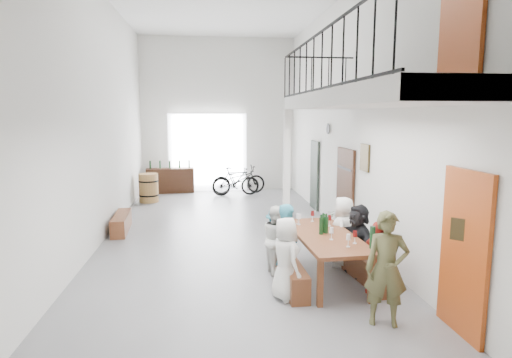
{
  "coord_description": "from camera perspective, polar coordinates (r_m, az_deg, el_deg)",
  "views": [
    {
      "loc": [
        -0.46,
        -9.68,
        2.75
      ],
      "look_at": [
        0.61,
        -0.5,
        1.37
      ],
      "focal_mm": 30.0,
      "sensor_mm": 36.0,
      "label": 1
    }
  ],
  "objects": [
    {
      "name": "potted_plant",
      "position": [
        10.71,
        9.34,
        -5.27
      ],
      "size": [
        0.46,
        0.42,
        0.44
      ],
      "primitive_type": "imported",
      "rotation": [
        0.0,
        0.0,
        0.23
      ],
      "color": "#144315",
      "rests_on": "ground"
    },
    {
      "name": "bicycle_far",
      "position": [
        14.72,
        -2.72,
        -0.32
      ],
      "size": [
        1.68,
        0.61,
        0.99
      ],
      "primitive_type": "imported",
      "rotation": [
        0.0,
        0.0,
        1.66
      ],
      "color": "black",
      "rests_on": "ground"
    },
    {
      "name": "counter_bottles",
      "position": [
        15.51,
        -11.42,
        1.93
      ],
      "size": [
        1.42,
        0.19,
        0.28
      ],
      "color": "black",
      "rests_on": "serving_counter"
    },
    {
      "name": "guest_right_c",
      "position": [
        8.01,
        11.53,
        -6.9
      ],
      "size": [
        0.63,
        0.74,
        1.29
      ],
      "primitive_type": "imported",
      "rotation": [
        0.0,
        0.0,
        -1.99
      ],
      "color": "silver",
      "rests_on": "ground"
    },
    {
      "name": "bench_wall",
      "position": [
        7.62,
        13.8,
        -11.26
      ],
      "size": [
        0.46,
        1.8,
        0.41
      ],
      "primitive_type": "cube",
      "rotation": [
        0.0,
        0.0,
        0.13
      ],
      "color": "brown",
      "rests_on": "ground"
    },
    {
      "name": "bench_inner",
      "position": [
        7.22,
        4.41,
        -12.13
      ],
      "size": [
        0.31,
        1.8,
        0.41
      ],
      "primitive_type": "cube",
      "rotation": [
        0.0,
        0.0,
        0.01
      ],
      "color": "brown",
      "rests_on": "ground"
    },
    {
      "name": "guest_left_a",
      "position": [
        6.51,
        3.96,
        -10.53
      ],
      "size": [
        0.57,
        0.71,
        1.26
      ],
      "primitive_type": "imported",
      "rotation": [
        0.0,
        0.0,
        1.88
      ],
      "color": "silver",
      "rests_on": "ground"
    },
    {
      "name": "oak_barrel",
      "position": [
        14.04,
        -14.12,
        -1.16
      ],
      "size": [
        0.62,
        0.62,
        0.91
      ],
      "color": "olive",
      "rests_on": "ground"
    },
    {
      "name": "bicycle_near",
      "position": [
        15.1,
        -2.33,
        -0.08
      ],
      "size": [
        1.95,
        0.9,
        0.99
      ],
      "primitive_type": "imported",
      "rotation": [
        0.0,
        0.0,
        1.7
      ],
      "color": "black",
      "rests_on": "ground"
    },
    {
      "name": "tasting_table",
      "position": [
        7.27,
        9.22,
        -7.92
      ],
      "size": [
        1.03,
        2.31,
        0.79
      ],
      "rotation": [
        0.0,
        0.0,
        0.04
      ],
      "color": "brown",
      "rests_on": "ground"
    },
    {
      "name": "guest_left_b",
      "position": [
        6.89,
        4.2,
        -8.92
      ],
      "size": [
        0.4,
        0.55,
        1.38
      ],
      "primitive_type": "imported",
      "rotation": [
        0.0,
        0.0,
        1.73
      ],
      "color": "teal",
      "rests_on": "ground"
    },
    {
      "name": "gateway_portal",
      "position": [
        15.68,
        -6.44,
        3.52
      ],
      "size": [
        2.8,
        0.08,
        2.8
      ],
      "primitive_type": "cube",
      "color": "white",
      "rests_on": "ground"
    },
    {
      "name": "serving_counter",
      "position": [
        15.55,
        -11.36,
        -0.2
      ],
      "size": [
        1.69,
        0.6,
        0.88
      ],
      "primitive_type": "cube",
      "rotation": [
        0.0,
        0.0,
        0.08
      ],
      "color": "#3A2012",
      "rests_on": "ground"
    },
    {
      "name": "room_walls",
      "position": [
        9.72,
        -4.04,
        13.24
      ],
      "size": [
        12.0,
        12.0,
        12.0
      ],
      "color": "silver",
      "rests_on": "ground"
    },
    {
      "name": "guest_left_d",
      "position": [
        7.96,
        2.65,
        -7.74
      ],
      "size": [
        0.57,
        0.76,
        1.05
      ],
      "primitive_type": "imported",
      "rotation": [
        0.0,
        0.0,
        1.86
      ],
      "color": "teal",
      "rests_on": "ground"
    },
    {
      "name": "side_bench",
      "position": [
        10.73,
        -17.51,
        -5.6
      ],
      "size": [
        0.4,
        1.49,
        0.41
      ],
      "primitive_type": "cube",
      "rotation": [
        0.0,
        0.0,
        0.06
      ],
      "color": "brown",
      "rests_on": "ground"
    },
    {
      "name": "balcony",
      "position": [
        6.99,
        13.97,
        10.0
      ],
      "size": [
        1.52,
        5.62,
        4.0
      ],
      "color": "silver",
      "rests_on": "ground"
    },
    {
      "name": "tableware",
      "position": [
        7.33,
        8.98,
        -6.03
      ],
      "size": [
        0.69,
        1.66,
        0.35
      ],
      "color": "black",
      "rests_on": "tasting_table"
    },
    {
      "name": "guest_left_c",
      "position": [
        7.57,
        2.75,
        -8.01
      ],
      "size": [
        0.52,
        0.63,
        1.2
      ],
      "primitive_type": "imported",
      "rotation": [
        0.0,
        0.0,
        1.69
      ],
      "color": "silver",
      "rests_on": "ground"
    },
    {
      "name": "floor",
      "position": [
        10.07,
        -3.82,
        -7.35
      ],
      "size": [
        12.0,
        12.0,
        0.0
      ],
      "primitive_type": "plane",
      "color": "slate",
      "rests_on": "ground"
    },
    {
      "name": "right_wall_decor",
      "position": [
        8.49,
        15.26,
        1.39
      ],
      "size": [
        0.07,
        8.28,
        5.07
      ],
      "color": "#A94114",
      "rests_on": "ground"
    },
    {
      "name": "host_standing",
      "position": [
        5.95,
        17.02,
        -11.38
      ],
      "size": [
        0.64,
        0.52,
        1.53
      ],
      "primitive_type": "imported",
      "rotation": [
        0.0,
        0.0,
        -0.31
      ],
      "color": "#4D4D2B",
      "rests_on": "ground"
    },
    {
      "name": "guest_right_a",
      "position": [
        6.94,
        15.85,
        -10.07
      ],
      "size": [
        0.48,
        0.73,
        1.16
      ],
      "primitive_type": "imported",
      "rotation": [
        0.0,
        0.0,
        -1.26
      ],
      "color": "#AD281D",
      "rests_on": "ground"
    },
    {
      "name": "guest_right_b",
      "position": [
        7.59,
        13.41,
        -7.96
      ],
      "size": [
        0.54,
        1.21,
        1.26
      ],
      "primitive_type": "imported",
      "rotation": [
        0.0,
        0.0,
        -1.42
      ],
      "color": "black",
      "rests_on": "ground"
    }
  ]
}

